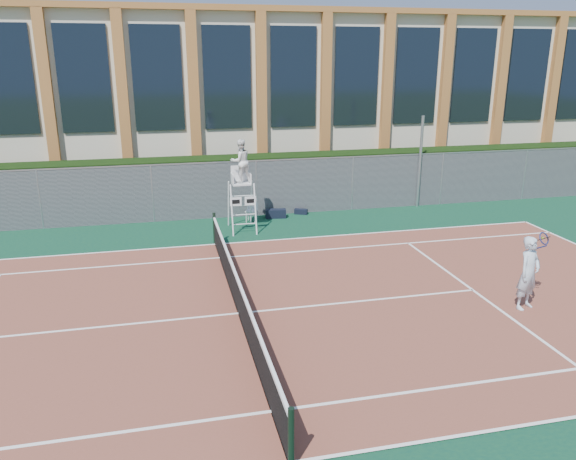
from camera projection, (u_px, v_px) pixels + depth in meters
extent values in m
plane|color=#233814|center=(239.00, 314.00, 13.85)|extent=(120.00, 120.00, 0.00)
cube|color=#0C3629|center=(233.00, 298.00, 14.78)|extent=(36.00, 20.00, 0.01)
cube|color=brown|center=(239.00, 314.00, 13.84)|extent=(23.77, 10.97, 0.02)
cylinder|color=black|center=(291.00, 440.00, 8.48)|extent=(0.10, 0.10, 1.10)
cylinder|color=black|center=(215.00, 229.00, 18.90)|extent=(0.10, 0.10, 1.10)
cube|color=black|center=(238.00, 297.00, 13.71)|extent=(0.03, 11.00, 0.86)
cube|color=white|center=(238.00, 280.00, 13.58)|extent=(0.06, 11.20, 0.07)
cube|color=black|center=(203.00, 185.00, 22.83)|extent=(40.00, 1.40, 2.20)
cube|color=beige|center=(188.00, 98.00, 29.42)|extent=(44.00, 10.00, 8.00)
cube|color=#A5652F|center=(183.00, 15.00, 28.21)|extent=(45.00, 10.60, 0.25)
cylinder|color=#9EA0A5|center=(420.00, 162.00, 23.30)|extent=(0.12, 0.12, 3.81)
cylinder|color=white|center=(232.00, 211.00, 19.83)|extent=(0.05, 0.50, 1.83)
cylinder|color=white|center=(255.00, 209.00, 20.01)|extent=(0.05, 0.50, 1.83)
cylinder|color=white|center=(229.00, 204.00, 20.70)|extent=(0.05, 0.50, 1.83)
cylinder|color=white|center=(251.00, 203.00, 20.88)|extent=(0.05, 0.50, 1.83)
cube|color=white|center=(241.00, 184.00, 20.10)|extent=(0.66, 0.56, 0.06)
cube|color=white|center=(240.00, 173.00, 20.25)|extent=(0.66, 0.05, 0.56)
cube|color=white|center=(236.00, 202.00, 19.86)|extent=(0.41, 0.03, 0.32)
cube|color=white|center=(250.00, 201.00, 19.97)|extent=(0.41, 0.03, 0.32)
imported|color=white|center=(240.00, 161.00, 19.90)|extent=(0.90, 0.79, 1.55)
cube|color=silver|center=(251.00, 211.00, 21.50)|extent=(0.54, 0.54, 0.04)
cube|color=silver|center=(252.00, 204.00, 21.61)|extent=(0.40, 0.19, 0.44)
cylinder|color=silver|center=(246.00, 217.00, 21.44)|extent=(0.03, 0.03, 0.41)
cylinder|color=silver|center=(255.00, 218.00, 21.39)|extent=(0.03, 0.03, 0.41)
cylinder|color=silver|center=(248.00, 215.00, 21.75)|extent=(0.03, 0.03, 0.41)
cylinder|color=silver|center=(257.00, 215.00, 21.70)|extent=(0.03, 0.03, 0.41)
cube|color=black|center=(276.00, 214.00, 22.09)|extent=(0.84, 0.43, 0.34)
cube|color=black|center=(301.00, 212.00, 22.64)|extent=(0.57, 0.42, 0.21)
imported|color=silver|center=(529.00, 273.00, 13.88)|extent=(0.80, 0.67, 1.87)
torus|color=navy|center=(544.00, 238.00, 13.99)|extent=(0.38, 0.30, 0.30)
sphere|color=#CCE533|center=(543.00, 238.00, 14.19)|extent=(0.07, 0.07, 0.07)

